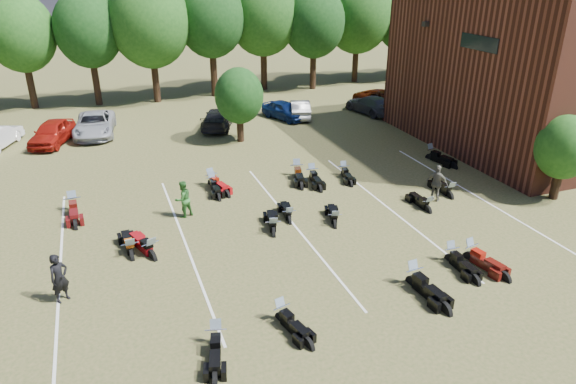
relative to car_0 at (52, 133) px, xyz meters
name	(u,v)px	position (x,y,z in m)	size (l,w,h in m)	color
ground	(383,243)	(13.81, -19.33, -0.78)	(160.00, 160.00, 0.00)	brown
car_0	(52,133)	(0.00, 0.00, 0.00)	(1.84, 4.57, 1.56)	maroon
car_2	(95,124)	(2.69, 1.05, -0.01)	(2.53, 5.49, 1.53)	#96979E
car_3	(218,118)	(11.13, -0.30, -0.08)	(1.97, 4.84, 1.40)	black
car_4	(284,110)	(16.44, 0.19, -0.09)	(1.63, 4.06, 1.38)	navy
car_5	(300,109)	(17.72, 0.22, -0.10)	(1.44, 4.12, 1.36)	#9E9E9A
car_6	(385,100)	(25.13, 0.06, -0.04)	(2.45, 5.30, 1.47)	#511704
car_7	(370,105)	(23.41, -0.69, -0.08)	(1.95, 4.79, 1.39)	#343338
person_black	(59,278)	(1.00, -18.86, 0.15)	(0.68, 0.45, 1.86)	black
person_green	(183,199)	(6.24, -13.73, 0.12)	(0.87, 0.68, 1.80)	#2A6626
person_grey	(437,183)	(18.48, -16.43, 0.17)	(1.12, 0.46, 1.90)	#56544A
motorcycle_0	(217,345)	(5.59, -23.10, -0.78)	(0.71, 2.22, 1.24)	black
motorcycle_2	(281,321)	(7.91, -22.70, -0.78)	(0.68, 2.12, 1.18)	black
motorcycle_3	(413,285)	(13.24, -22.45, -0.78)	(0.79, 2.48, 1.38)	black
motorcycle_4	(450,261)	(15.58, -21.56, -0.78)	(0.70, 2.20, 1.23)	black
motorcycle_6	(469,260)	(16.41, -21.72, -0.78)	(0.74, 2.33, 1.30)	#4A0E0A
motorcycle_7	(152,258)	(4.32, -17.04, -0.78)	(0.78, 2.45, 1.37)	maroon
motorcycle_8	(132,257)	(3.54, -16.71, -0.78)	(0.73, 2.31, 1.29)	black
motorcycle_9	(273,234)	(9.63, -16.91, -0.78)	(0.71, 2.23, 1.24)	black
motorcycle_10	(335,226)	(12.52, -17.15, -0.78)	(0.67, 2.09, 1.16)	black
motorcycle_11	(289,222)	(10.70, -16.05, -0.78)	(0.65, 2.04, 1.14)	black
motorcycle_12	(449,197)	(19.40, -16.37, -0.78)	(0.71, 2.22, 1.24)	black
motorcycle_13	(427,211)	(17.38, -17.37, -0.78)	(0.67, 2.09, 1.17)	black
motorcycle_14	(75,211)	(1.31, -11.29, -0.78)	(0.80, 2.53, 1.41)	#4C0A0C
motorcycle_15	(212,185)	(8.28, -10.55, -0.78)	(0.76, 2.37, 1.32)	#9A0B0F
motorcycle_16	(213,188)	(8.25, -10.89, -0.78)	(0.70, 2.18, 1.22)	black
motorcycle_17	(297,176)	(13.09, -10.92, -0.78)	(0.78, 2.44, 1.36)	black
motorcycle_18	(312,179)	(13.71, -11.66, -0.78)	(0.72, 2.26, 1.26)	black
motorcycle_19	(343,175)	(15.60, -11.77, -0.78)	(0.66, 2.06, 1.15)	black
motorcycle_20	(430,159)	(21.77, -11.29, -0.78)	(0.77, 2.42, 1.35)	black
tree_line	(206,23)	(12.81, 9.67, 5.53)	(56.00, 6.00, 9.79)	black
young_tree_near_building	(565,147)	(24.31, -18.33, 1.97)	(2.80, 2.80, 4.16)	black
young_tree_midfield	(239,96)	(11.81, -3.83, 2.31)	(3.20, 3.20, 4.70)	black
parking_lines	(294,224)	(10.81, -16.33, -0.77)	(20.10, 14.00, 0.01)	silver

